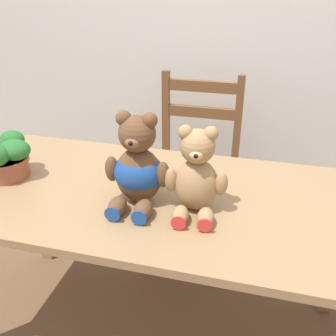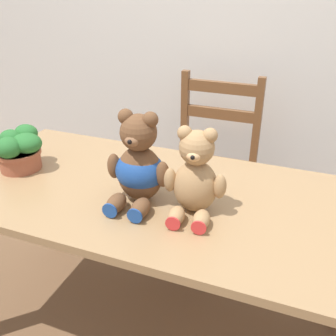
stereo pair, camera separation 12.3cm
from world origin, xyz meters
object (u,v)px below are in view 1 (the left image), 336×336
at_px(wooden_chair_behind, 195,165).
at_px(teddy_bear_left, 138,168).
at_px(teddy_bear_right, 196,176).
at_px(potted_plant, 6,157).

relative_size(wooden_chair_behind, teddy_bear_left, 2.94).
bearing_deg(teddy_bear_left, wooden_chair_behind, -94.90).
relative_size(teddy_bear_left, teddy_bear_right, 1.10).
distance_m(wooden_chair_behind, teddy_bear_left, 0.89).
bearing_deg(teddy_bear_left, teddy_bear_right, 177.88).
distance_m(teddy_bear_left, potted_plant, 0.55).
height_order(wooden_chair_behind, potted_plant, wooden_chair_behind).
xyz_separation_m(wooden_chair_behind, potted_plant, (-0.60, -0.77, 0.33)).
bearing_deg(potted_plant, teddy_bear_left, -4.16).
xyz_separation_m(wooden_chair_behind, teddy_bear_left, (-0.05, -0.81, 0.37)).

